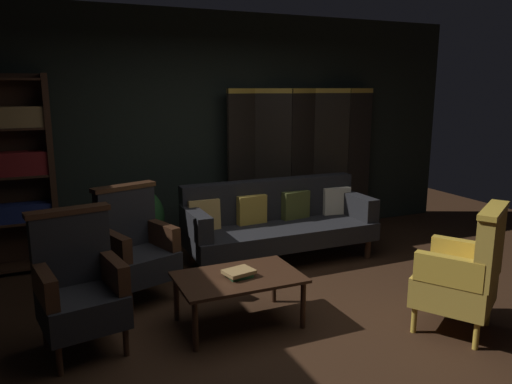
{
  "coord_description": "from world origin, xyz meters",
  "views": [
    {
      "loc": [
        -1.81,
        -3.32,
        1.91
      ],
      "look_at": [
        0.0,
        0.8,
        0.95
      ],
      "focal_mm": 34.42,
      "sensor_mm": 36.0,
      "label": 1
    }
  ],
  "objects_px": {
    "potted_plant": "(139,221)",
    "book_green_cloth": "(239,275)",
    "coffee_table": "(239,281)",
    "armchair_wing_left": "(79,286)",
    "armchair_wing_right": "(135,247)",
    "folding_screen": "(303,160)",
    "armchair_gilt_accent": "(464,273)",
    "velvet_couch": "(277,220)",
    "bookshelf": "(7,171)",
    "book_tan_leather": "(239,272)"
  },
  "relations": [
    {
      "from": "velvet_couch",
      "to": "coffee_table",
      "type": "height_order",
      "value": "velvet_couch"
    },
    {
      "from": "coffee_table",
      "to": "book_green_cloth",
      "type": "xyz_separation_m",
      "value": [
        -0.0,
        -0.02,
        0.06
      ]
    },
    {
      "from": "armchair_wing_left",
      "to": "folding_screen",
      "type": "bearing_deg",
      "value": 33.32
    },
    {
      "from": "folding_screen",
      "to": "armchair_wing_right",
      "type": "bearing_deg",
      "value": -153.73
    },
    {
      "from": "armchair_wing_right",
      "to": "potted_plant",
      "type": "xyz_separation_m",
      "value": [
        0.19,
        0.87,
        0.0
      ]
    },
    {
      "from": "velvet_couch",
      "to": "armchair_gilt_accent",
      "type": "bearing_deg",
      "value": -74.5
    },
    {
      "from": "armchair_gilt_accent",
      "to": "velvet_couch",
      "type": "bearing_deg",
      "value": 105.5
    },
    {
      "from": "armchair_wing_right",
      "to": "book_green_cloth",
      "type": "xyz_separation_m",
      "value": [
        0.66,
        -0.89,
        -0.06
      ]
    },
    {
      "from": "armchair_gilt_accent",
      "to": "book_green_cloth",
      "type": "xyz_separation_m",
      "value": [
        -1.58,
        0.8,
        -0.06
      ]
    },
    {
      "from": "velvet_couch",
      "to": "potted_plant",
      "type": "xyz_separation_m",
      "value": [
        -1.46,
        0.44,
        0.04
      ]
    },
    {
      "from": "coffee_table",
      "to": "folding_screen",
      "type": "bearing_deg",
      "value": 50.06
    },
    {
      "from": "velvet_couch",
      "to": "armchair_gilt_accent",
      "type": "distance_m",
      "value": 2.2
    },
    {
      "from": "armchair_wing_right",
      "to": "potted_plant",
      "type": "relative_size",
      "value": 1.22
    },
    {
      "from": "potted_plant",
      "to": "velvet_couch",
      "type": "bearing_deg",
      "value": -16.87
    },
    {
      "from": "folding_screen",
      "to": "coffee_table",
      "type": "relative_size",
      "value": 2.13
    },
    {
      "from": "coffee_table",
      "to": "book_tan_leather",
      "type": "xyz_separation_m",
      "value": [
        -0.0,
        -0.02,
        0.09
      ]
    },
    {
      "from": "potted_plant",
      "to": "book_tan_leather",
      "type": "relative_size",
      "value": 3.68
    },
    {
      "from": "folding_screen",
      "to": "bookshelf",
      "type": "height_order",
      "value": "bookshelf"
    },
    {
      "from": "armchair_gilt_accent",
      "to": "book_tan_leather",
      "type": "xyz_separation_m",
      "value": [
        -1.58,
        0.8,
        -0.03
      ]
    },
    {
      "from": "folding_screen",
      "to": "armchair_gilt_accent",
      "type": "bearing_deg",
      "value": -92.8
    },
    {
      "from": "coffee_table",
      "to": "armchair_wing_left",
      "type": "bearing_deg",
      "value": 173.95
    },
    {
      "from": "book_tan_leather",
      "to": "coffee_table",
      "type": "bearing_deg",
      "value": 81.16
    },
    {
      "from": "bookshelf",
      "to": "velvet_couch",
      "type": "bearing_deg",
      "value": -15.28
    },
    {
      "from": "armchair_wing_left",
      "to": "book_tan_leather",
      "type": "height_order",
      "value": "armchair_wing_left"
    },
    {
      "from": "bookshelf",
      "to": "potted_plant",
      "type": "distance_m",
      "value": 1.41
    },
    {
      "from": "folding_screen",
      "to": "armchair_gilt_accent",
      "type": "distance_m",
      "value": 2.91
    },
    {
      "from": "folding_screen",
      "to": "bookshelf",
      "type": "xyz_separation_m",
      "value": [
        -3.43,
        -0.01,
        0.1
      ]
    },
    {
      "from": "bookshelf",
      "to": "armchair_wing_right",
      "type": "bearing_deg",
      "value": -47.91
    },
    {
      "from": "armchair_wing_right",
      "to": "potted_plant",
      "type": "bearing_deg",
      "value": 77.56
    },
    {
      "from": "velvet_couch",
      "to": "bookshelf",
      "type": "bearing_deg",
      "value": 164.72
    },
    {
      "from": "armchair_wing_left",
      "to": "armchair_wing_right",
      "type": "bearing_deg",
      "value": 53.95
    },
    {
      "from": "bookshelf",
      "to": "armchair_wing_right",
      "type": "xyz_separation_m",
      "value": [
        1.05,
        -1.16,
        -0.59
      ]
    },
    {
      "from": "velvet_couch",
      "to": "book_tan_leather",
      "type": "bearing_deg",
      "value": -126.92
    },
    {
      "from": "coffee_table",
      "to": "armchair_gilt_accent",
      "type": "distance_m",
      "value": 1.78
    },
    {
      "from": "potted_plant",
      "to": "armchair_wing_left",
      "type": "bearing_deg",
      "value": -114.48
    },
    {
      "from": "book_green_cloth",
      "to": "velvet_couch",
      "type": "bearing_deg",
      "value": 53.08
    },
    {
      "from": "armchair_wing_left",
      "to": "armchair_wing_right",
      "type": "relative_size",
      "value": 1.0
    },
    {
      "from": "potted_plant",
      "to": "armchair_wing_right",
      "type": "bearing_deg",
      "value": -102.44
    },
    {
      "from": "armchair_gilt_accent",
      "to": "potted_plant",
      "type": "relative_size",
      "value": 1.22
    },
    {
      "from": "coffee_table",
      "to": "bookshelf",
      "type": "bearing_deg",
      "value": 130.06
    },
    {
      "from": "velvet_couch",
      "to": "armchair_wing_left",
      "type": "bearing_deg",
      "value": -151.89
    },
    {
      "from": "armchair_gilt_accent",
      "to": "coffee_table",
      "type": "bearing_deg",
      "value": 152.51
    },
    {
      "from": "folding_screen",
      "to": "bookshelf",
      "type": "bearing_deg",
      "value": -179.81
    },
    {
      "from": "folding_screen",
      "to": "book_tan_leather",
      "type": "relative_size",
      "value": 9.2
    },
    {
      "from": "armchair_gilt_accent",
      "to": "bookshelf",
      "type": "bearing_deg",
      "value": 139.01
    },
    {
      "from": "velvet_couch",
      "to": "book_green_cloth",
      "type": "bearing_deg",
      "value": -126.92
    },
    {
      "from": "potted_plant",
      "to": "book_green_cloth",
      "type": "bearing_deg",
      "value": -75.08
    },
    {
      "from": "coffee_table",
      "to": "armchair_wing_left",
      "type": "height_order",
      "value": "armchair_wing_left"
    },
    {
      "from": "folding_screen",
      "to": "armchair_gilt_accent",
      "type": "height_order",
      "value": "folding_screen"
    },
    {
      "from": "coffee_table",
      "to": "armchair_wing_right",
      "type": "xyz_separation_m",
      "value": [
        -0.66,
        0.87,
        0.12
      ]
    }
  ]
}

